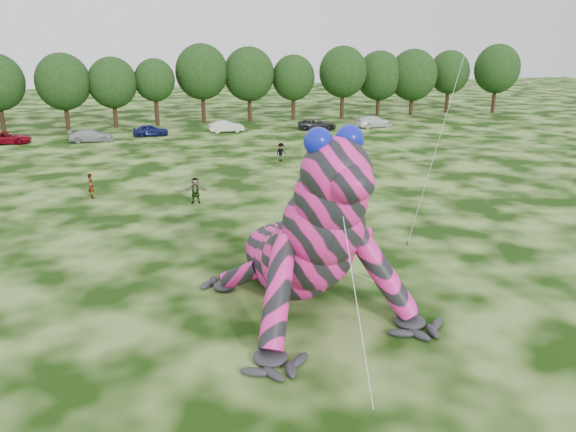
# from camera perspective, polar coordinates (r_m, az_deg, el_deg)

# --- Properties ---
(ground) EXTENTS (240.00, 240.00, 0.00)m
(ground) POSITION_cam_1_polar(r_m,az_deg,el_deg) (22.65, -7.72, -12.55)
(ground) COLOR #16330A
(ground) RESTS_ON ground
(inflatable_gecko) EXTENTS (16.60, 18.74, 8.30)m
(inflatable_gecko) POSITION_cam_1_polar(r_m,az_deg,el_deg) (25.08, -0.04, 1.05)
(inflatable_gecko) COLOR #EB218C
(inflatable_gecko) RESTS_ON ground
(tree_7) EXTENTS (6.68, 6.01, 9.48)m
(tree_7) POSITION_cam_1_polar(r_m,az_deg,el_deg) (76.92, -21.80, 11.64)
(tree_7) COLOR black
(tree_7) RESTS_ON ground
(tree_8) EXTENTS (6.14, 5.53, 8.94)m
(tree_8) POSITION_cam_1_polar(r_m,az_deg,el_deg) (76.75, -17.33, 11.88)
(tree_8) COLOR black
(tree_8) RESTS_ON ground
(tree_9) EXTENTS (5.27, 4.74, 8.68)m
(tree_9) POSITION_cam_1_polar(r_m,az_deg,el_deg) (77.18, -13.32, 12.13)
(tree_9) COLOR black
(tree_9) RESTS_ON ground
(tree_10) EXTENTS (7.09, 6.38, 10.50)m
(tree_10) POSITION_cam_1_polar(r_m,az_deg,el_deg) (78.86, -8.70, 13.18)
(tree_10) COLOR black
(tree_10) RESTS_ON ground
(tree_11) EXTENTS (7.01, 6.31, 10.07)m
(tree_11) POSITION_cam_1_polar(r_m,az_deg,el_deg) (79.54, -3.97, 13.21)
(tree_11) COLOR black
(tree_11) RESTS_ON ground
(tree_12) EXTENTS (5.99, 5.39, 8.97)m
(tree_12) POSITION_cam_1_polar(r_m,az_deg,el_deg) (80.64, 0.55, 12.93)
(tree_12) COLOR black
(tree_12) RESTS_ON ground
(tree_13) EXTENTS (6.83, 6.15, 10.13)m
(tree_13) POSITION_cam_1_polar(r_m,az_deg,el_deg) (82.28, 5.58, 13.35)
(tree_13) COLOR black
(tree_13) RESTS_ON ground
(tree_14) EXTENTS (6.82, 6.14, 9.40)m
(tree_14) POSITION_cam_1_polar(r_m,az_deg,el_deg) (86.23, 9.22, 13.17)
(tree_14) COLOR black
(tree_14) RESTS_ON ground
(tree_15) EXTENTS (7.17, 6.45, 9.63)m
(tree_15) POSITION_cam_1_polar(r_m,az_deg,el_deg) (87.58, 12.55, 13.12)
(tree_15) COLOR black
(tree_15) RESTS_ON ground
(tree_16) EXTENTS (6.26, 5.63, 9.37)m
(tree_16) POSITION_cam_1_polar(r_m,az_deg,el_deg) (92.41, 16.00, 13.01)
(tree_16) COLOR black
(tree_16) RESTS_ON ground
(tree_17) EXTENTS (6.98, 6.28, 10.30)m
(tree_17) POSITION_cam_1_polar(r_m,az_deg,el_deg) (93.69, 20.39, 12.94)
(tree_17) COLOR black
(tree_17) RESTS_ON ground
(car_2) EXTENTS (4.98, 2.75, 1.32)m
(car_2) POSITION_cam_1_polar(r_m,az_deg,el_deg) (69.69, -26.52, 7.12)
(car_2) COLOR maroon
(car_2) RESTS_ON ground
(car_3) EXTENTS (4.81, 1.98, 1.39)m
(car_3) POSITION_cam_1_polar(r_m,az_deg,el_deg) (67.44, -19.36, 7.72)
(car_3) COLOR #A3A7AB
(car_3) RESTS_ON ground
(car_4) EXTENTS (4.15, 1.68, 1.41)m
(car_4) POSITION_cam_1_polar(r_m,az_deg,el_deg) (69.33, -13.79, 8.46)
(car_4) COLOR #101549
(car_4) RESTS_ON ground
(car_5) EXTENTS (4.35, 1.72, 1.41)m
(car_5) POSITION_cam_1_polar(r_m,az_deg,el_deg) (70.70, -6.28, 9.04)
(car_5) COLOR silver
(car_5) RESTS_ON ground
(car_6) EXTENTS (5.14, 2.92, 1.35)m
(car_6) POSITION_cam_1_polar(r_m,az_deg,el_deg) (72.19, 2.97, 9.28)
(car_6) COLOR black
(car_6) RESTS_ON ground
(car_7) EXTENTS (5.41, 2.94, 1.49)m
(car_7) POSITION_cam_1_polar(r_m,az_deg,el_deg) (74.90, 8.70, 9.46)
(car_7) COLOR white
(car_7) RESTS_ON ground
(spectator_3) EXTENTS (1.15, 0.95, 1.84)m
(spectator_3) POSITION_cam_1_polar(r_m,az_deg,el_deg) (56.39, 5.48, 7.05)
(spectator_3) COLOR gray
(spectator_3) RESTS_ON ground
(spectator_2) EXTENTS (1.31, 1.10, 1.76)m
(spectator_2) POSITION_cam_1_polar(r_m,az_deg,el_deg) (53.48, -0.72, 6.50)
(spectator_2) COLOR gray
(spectator_2) RESTS_ON ground
(spectator_0) EXTENTS (0.62, 0.78, 1.85)m
(spectator_0) POSITION_cam_1_polar(r_m,az_deg,el_deg) (43.54, -19.35, 2.90)
(spectator_0) COLOR gray
(spectator_0) RESTS_ON ground
(spectator_5) EXTENTS (1.80, 0.87, 1.86)m
(spectator_5) POSITION_cam_1_polar(r_m,az_deg,el_deg) (40.38, -9.39, 2.57)
(spectator_5) COLOR gray
(spectator_5) RESTS_ON ground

